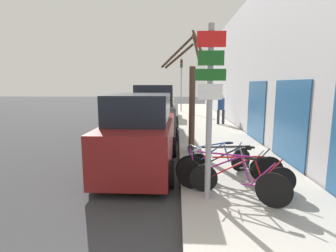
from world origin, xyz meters
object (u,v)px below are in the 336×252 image
object	(u,v)px
bicycle_0	(228,179)
street_tree	(191,97)
parked_car_2	(161,105)
signpost	(209,106)
pedestrian_near	(221,107)
traffic_light	(181,78)
parked_car_0	(141,135)
bicycle_1	(242,177)
bicycle_4	(215,162)
parked_car_1	(154,113)
bicycle_2	(229,168)
bicycle_3	(230,165)

from	to	relation	value
bicycle_0	street_tree	xyz separation A→B (m)	(-0.60, 3.61, 1.50)
parked_car_2	street_tree	bearing A→B (deg)	-78.74
signpost	pedestrian_near	size ratio (longest dim) A/B	1.97
signpost	traffic_light	xyz separation A→B (m)	(-0.28, 17.63, 0.98)
parked_car_0	parked_car_2	bearing A→B (deg)	91.49
bicycle_1	bicycle_4	xyz separation A→B (m)	(-0.41, 1.07, 0.01)
bicycle_1	pedestrian_near	world-z (taller)	pedestrian_near
bicycle_1	traffic_light	xyz separation A→B (m)	(-1.04, 17.34, 2.52)
bicycle_0	parked_car_2	distance (m)	13.67
bicycle_0	parked_car_1	size ratio (longest dim) A/B	0.44
parked_car_0	bicycle_0	bearing A→B (deg)	-45.59
bicycle_1	parked_car_0	world-z (taller)	parked_car_0
parked_car_0	pedestrian_near	xyz separation A→B (m)	(3.62, 7.96, 0.15)
signpost	bicycle_2	bearing A→B (deg)	52.91
signpost	parked_car_2	world-z (taller)	signpost
bicycle_1	pedestrian_near	bearing A→B (deg)	-2.78
bicycle_1	pedestrian_near	distance (m)	10.05
bicycle_2	parked_car_2	xyz separation A→B (m)	(-2.39, 12.77, 0.44)
bicycle_2	pedestrian_near	xyz separation A→B (m)	(1.35, 9.47, 0.61)
parked_car_0	pedestrian_near	distance (m)	8.75
pedestrian_near	bicycle_1	bearing A→B (deg)	75.01
bicycle_0	parked_car_1	world-z (taller)	parked_car_1
bicycle_1	bicycle_3	size ratio (longest dim) A/B	1.06
bicycle_0	traffic_light	world-z (taller)	traffic_light
bicycle_2	bicycle_4	bearing A→B (deg)	24.03
bicycle_4	street_tree	bearing A→B (deg)	-14.32
signpost	bicycle_1	bearing A→B (deg)	20.49
bicycle_3	traffic_light	size ratio (longest dim) A/B	0.47
signpost	pedestrian_near	distance (m)	10.47
bicycle_2	street_tree	world-z (taller)	street_tree
parked_car_2	pedestrian_near	bearing A→B (deg)	-39.55
bicycle_2	street_tree	distance (m)	3.35
bicycle_0	street_tree	distance (m)	3.96
bicycle_4	pedestrian_near	world-z (taller)	pedestrian_near
parked_car_0	parked_car_1	xyz separation A→B (m)	(-0.07, 5.23, 0.09)
parked_car_1	traffic_light	size ratio (longest dim) A/B	1.08
bicycle_1	signpost	bearing A→B (deg)	114.46
parked_car_0	parked_car_2	world-z (taller)	parked_car_0
bicycle_2	traffic_light	bearing A→B (deg)	4.45
bicycle_1	parked_car_1	size ratio (longest dim) A/B	0.46
parked_car_1	street_tree	size ratio (longest dim) A/B	1.20
signpost	bicycle_2	size ratio (longest dim) A/B	1.39
bicycle_0	bicycle_2	distance (m)	0.73
parked_car_2	pedestrian_near	world-z (taller)	parked_car_2
parked_car_1	parked_car_2	size ratio (longest dim) A/B	1.08
parked_car_2	traffic_light	distance (m)	4.80
bicycle_0	bicycle_4	size ratio (longest dim) A/B	1.06
bicycle_1	street_tree	world-z (taller)	street_tree
parked_car_2	street_tree	world-z (taller)	street_tree
bicycle_0	bicycle_4	xyz separation A→B (m)	(-0.07, 1.29, -0.03)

